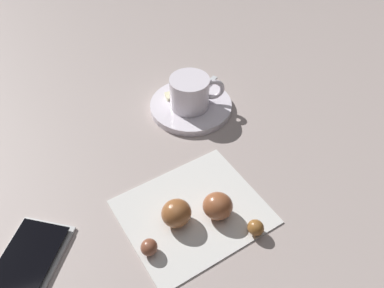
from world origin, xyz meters
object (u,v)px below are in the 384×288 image
espresso_cup (191,92)px  sugar_packet (184,93)px  croissant (198,213)px  cell_phone (23,269)px  saucer (191,106)px  napkin (193,211)px  teaspoon (190,99)px

espresso_cup → sugar_packet: bearing=4.9°
espresso_cup → croissant: size_ratio=0.57×
cell_phone → croissant: bearing=-88.8°
sugar_packet → saucer: bearing=98.2°
espresso_cup → sugar_packet: size_ratio=1.40×
napkin → espresso_cup: bearing=-15.9°
cell_phone → saucer: bearing=-50.6°
saucer → sugar_packet: sugar_packet is taller
espresso_cup → cell_phone: bearing=129.1°
saucer → espresso_cup: 0.03m
espresso_cup → croissant: bearing=165.6°
napkin → croissant: (-0.02, -0.00, 0.02)m
espresso_cup → teaspoon: 0.03m
napkin → cell_phone: cell_phone is taller
napkin → croissant: bearing=-176.3°
teaspoon → croissant: (-0.23, 0.06, 0.01)m
espresso_cup → cell_phone: (-0.22, 0.27, -0.03)m
saucer → cell_phone: bearing=129.4°
saucer → espresso_cup: espresso_cup is taller
saucer → teaspoon: teaspoon is taller
saucer → cell_phone: saucer is taller
espresso_cup → cell_phone: size_ratio=0.60×
saucer → teaspoon: size_ratio=1.36×
espresso_cup → croissant: 0.23m
napkin → cell_phone: bearing=95.6°
espresso_cup → napkin: espresso_cup is taller
saucer → espresso_cup: size_ratio=1.52×
sugar_packet → cell_phone: (-0.25, 0.27, -0.01)m
napkin → sugar_packet: bearing=-13.2°
saucer → teaspoon: (0.01, -0.00, 0.01)m
saucer → napkin: 0.21m
espresso_cup → sugar_packet: 0.04m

